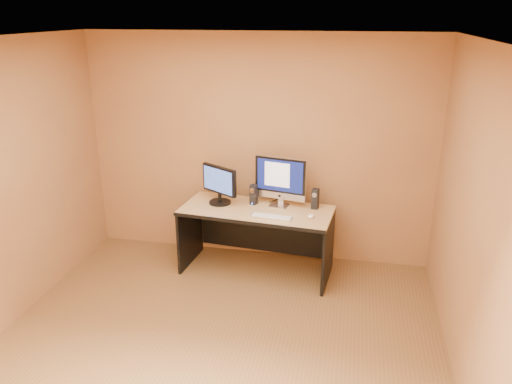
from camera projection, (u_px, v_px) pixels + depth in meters
The scene contains 12 objects.
floor at pixel (213, 354), 4.31m from camera, with size 4.00×4.00×0.00m, color brown.
walls at pixel (208, 216), 3.87m from camera, with size 4.00×4.00×2.60m, color olive, non-canonical shape.
ceiling at pixel (201, 41), 3.42m from camera, with size 4.00×4.00×0.00m, color white.
desk at pixel (256, 241), 5.57m from camera, with size 1.64×0.72×0.76m, color tan, non-canonical shape.
imac at pixel (280, 182), 5.44m from camera, with size 0.58×0.22×0.56m, color #BCBBC0, non-canonical shape.
second_monitor at pixel (220, 185), 5.54m from camera, with size 0.49×0.25×0.43m, color black, non-canonical shape.
speaker_left at pixel (254, 195), 5.55m from camera, with size 0.07×0.07×0.23m, color black, non-canonical shape.
speaker_right at pixel (315, 199), 5.42m from camera, with size 0.07×0.07×0.23m, color black, non-canonical shape.
keyboard at pixel (271, 217), 5.22m from camera, with size 0.44×0.12×0.02m, color silver.
mouse at pixel (311, 216), 5.21m from camera, with size 0.06×0.10×0.04m, color white.
cable_a at pixel (283, 200), 5.68m from camera, with size 0.01×0.01×0.23m, color black.
cable_b at pixel (275, 200), 5.68m from camera, with size 0.01×0.01×0.18m, color black.
Camera 1 is at (1.07, -3.43, 2.80)m, focal length 35.00 mm.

